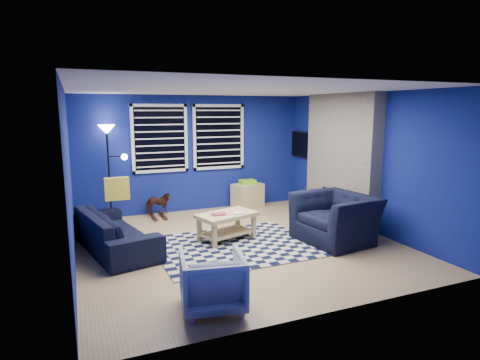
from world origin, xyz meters
The scene contains 18 objects.
floor centered at (0.00, 0.00, 0.00)m, with size 5.00×5.00×0.00m, color tan.
ceiling centered at (0.00, 0.00, 2.50)m, with size 5.00×5.00×0.00m, color white.
wall_back centered at (0.00, 2.50, 1.25)m, with size 5.00×5.00×0.00m, color navy.
wall_left centered at (-2.50, 0.00, 1.25)m, with size 5.00×5.00×0.00m, color navy.
wall_right centered at (2.50, 0.00, 1.25)m, with size 5.00×5.00×0.00m, color navy.
fireplace centered at (2.36, 0.50, 1.20)m, with size 0.65×2.00×2.50m.
window_left centered at (-0.75, 2.46, 1.60)m, with size 1.17×0.06×1.42m.
window_right centered at (0.55, 2.46, 1.60)m, with size 1.17×0.06×1.42m.
tv centered at (2.45, 2.00, 1.40)m, with size 0.07×1.00×0.58m.
rug centered at (-0.11, -0.10, 0.01)m, with size 2.50×2.00×0.02m, color black.
sofa centered at (-1.91, 0.51, 0.31)m, with size 0.82×2.10×0.61m, color black.
armchair_big centered at (1.56, -0.50, 0.40)m, with size 1.07×1.23×0.80m, color black.
armchair_bent centered at (-1.10, -1.92, 0.32)m, with size 0.69×0.71×0.64m, color gray.
rocking_horse centered at (-0.90, 2.14, 0.30)m, with size 0.54×0.25×0.46m, color #452316.
coffee_table centered at (-0.10, 0.25, 0.34)m, with size 1.11×0.83×0.49m.
cabinet centered at (1.15, 2.25, 0.28)m, with size 0.74×0.58×0.63m.
floor_lamp centered at (-1.79, 2.25, 1.56)m, with size 0.52×0.32×1.91m.
throw_pillow centered at (-1.76, 1.36, 0.81)m, with size 0.42×0.13×0.40m, color gold.
Camera 1 is at (-2.41, -5.89, 2.20)m, focal length 30.00 mm.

